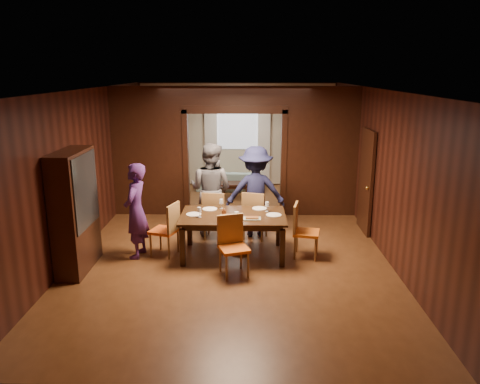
{
  "coord_description": "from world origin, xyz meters",
  "views": [
    {
      "loc": [
        0.29,
        -8.76,
        3.25
      ],
      "look_at": [
        0.15,
        -0.4,
        1.05
      ],
      "focal_mm": 35.0,
      "sensor_mm": 36.0,
      "label": 1
    }
  ],
  "objects_px": {
    "person_purple": "(136,211)",
    "chair_left": "(164,229)",
    "person_navy": "(256,192)",
    "hutch": "(75,211)",
    "chair_far_l": "(215,214)",
    "chair_far_r": "(255,215)",
    "dining_table": "(233,235)",
    "chair_right": "(306,231)",
    "person_grey": "(211,190)",
    "chair_near": "(234,247)",
    "coffee_table": "(235,190)",
    "sofa": "(231,180)"
  },
  "relations": [
    {
      "from": "hutch",
      "to": "chair_left",
      "type": "bearing_deg",
      "value": 25.26
    },
    {
      "from": "coffee_table",
      "to": "person_grey",
      "type": "bearing_deg",
      "value": -98.38
    },
    {
      "from": "sofa",
      "to": "dining_table",
      "type": "bearing_deg",
      "value": 96.47
    },
    {
      "from": "chair_far_l",
      "to": "hutch",
      "type": "relative_size",
      "value": 0.48
    },
    {
      "from": "chair_far_l",
      "to": "chair_far_r",
      "type": "distance_m",
      "value": 0.79
    },
    {
      "from": "person_navy",
      "to": "coffee_table",
      "type": "bearing_deg",
      "value": -82.16
    },
    {
      "from": "chair_left",
      "to": "person_purple",
      "type": "bearing_deg",
      "value": -61.18
    },
    {
      "from": "sofa",
      "to": "person_purple",
      "type": "bearing_deg",
      "value": 76.66
    },
    {
      "from": "chair_right",
      "to": "chair_near",
      "type": "bearing_deg",
      "value": 133.6
    },
    {
      "from": "coffee_table",
      "to": "chair_left",
      "type": "height_order",
      "value": "chair_left"
    },
    {
      "from": "person_navy",
      "to": "coffee_table",
      "type": "xyz_separation_m",
      "value": [
        -0.48,
        2.82,
        -0.71
      ]
    },
    {
      "from": "person_grey",
      "to": "coffee_table",
      "type": "relative_size",
      "value": 2.34
    },
    {
      "from": "chair_right",
      "to": "chair_far_r",
      "type": "distance_m",
      "value": 1.3
    },
    {
      "from": "chair_right",
      "to": "sofa",
      "type": "bearing_deg",
      "value": 29.29
    },
    {
      "from": "person_purple",
      "to": "chair_right",
      "type": "xyz_separation_m",
      "value": [
        3.0,
        0.03,
        -0.36
      ]
    },
    {
      "from": "person_navy",
      "to": "chair_near",
      "type": "xyz_separation_m",
      "value": [
        -0.37,
        -1.9,
        -0.42
      ]
    },
    {
      "from": "person_purple",
      "to": "chair_left",
      "type": "height_order",
      "value": "person_purple"
    },
    {
      "from": "sofa",
      "to": "hutch",
      "type": "distance_m",
      "value": 5.89
    },
    {
      "from": "chair_far_l",
      "to": "chair_far_r",
      "type": "bearing_deg",
      "value": -171.52
    },
    {
      "from": "person_navy",
      "to": "chair_far_r",
      "type": "xyz_separation_m",
      "value": [
        -0.0,
        -0.17,
        -0.42
      ]
    },
    {
      "from": "person_grey",
      "to": "hutch",
      "type": "height_order",
      "value": "hutch"
    },
    {
      "from": "coffee_table",
      "to": "chair_far_r",
      "type": "xyz_separation_m",
      "value": [
        0.48,
        -2.99,
        0.28
      ]
    },
    {
      "from": "person_purple",
      "to": "chair_right",
      "type": "height_order",
      "value": "person_purple"
    },
    {
      "from": "chair_right",
      "to": "chair_far_l",
      "type": "height_order",
      "value": "same"
    },
    {
      "from": "person_grey",
      "to": "dining_table",
      "type": "bearing_deg",
      "value": 136.29
    },
    {
      "from": "person_navy",
      "to": "hutch",
      "type": "bearing_deg",
      "value": 27.63
    },
    {
      "from": "dining_table",
      "to": "chair_right",
      "type": "bearing_deg",
      "value": -2.32
    },
    {
      "from": "chair_left",
      "to": "chair_far_l",
      "type": "bearing_deg",
      "value": 153.68
    },
    {
      "from": "sofa",
      "to": "dining_table",
      "type": "relative_size",
      "value": 0.99
    },
    {
      "from": "person_grey",
      "to": "chair_right",
      "type": "distance_m",
      "value": 2.16
    },
    {
      "from": "person_navy",
      "to": "dining_table",
      "type": "distance_m",
      "value": 1.25
    },
    {
      "from": "chair_left",
      "to": "coffee_table",
      "type": "bearing_deg",
      "value": -178.53
    },
    {
      "from": "chair_far_l",
      "to": "person_grey",
      "type": "bearing_deg",
      "value": -57.3
    },
    {
      "from": "sofa",
      "to": "chair_right",
      "type": "height_order",
      "value": "chair_right"
    },
    {
      "from": "chair_near",
      "to": "chair_far_r",
      "type": "bearing_deg",
      "value": 58.58
    },
    {
      "from": "chair_near",
      "to": "chair_right",
      "type": "bearing_deg",
      "value": 12.61
    },
    {
      "from": "dining_table",
      "to": "chair_far_r",
      "type": "xyz_separation_m",
      "value": [
        0.41,
        0.89,
        0.1
      ]
    },
    {
      "from": "chair_left",
      "to": "hutch",
      "type": "bearing_deg",
      "value": -46.42
    },
    {
      "from": "chair_right",
      "to": "chair_far_r",
      "type": "height_order",
      "value": "same"
    },
    {
      "from": "dining_table",
      "to": "hutch",
      "type": "xyz_separation_m",
      "value": [
        -2.57,
        -0.62,
        0.62
      ]
    },
    {
      "from": "person_grey",
      "to": "hutch",
      "type": "relative_size",
      "value": 0.94
    },
    {
      "from": "person_purple",
      "to": "dining_table",
      "type": "height_order",
      "value": "person_purple"
    },
    {
      "from": "person_purple",
      "to": "chair_far_r",
      "type": "height_order",
      "value": "person_purple"
    },
    {
      "from": "sofa",
      "to": "person_navy",
      "type": "bearing_deg",
      "value": 103.55
    },
    {
      "from": "chair_left",
      "to": "chair_far_l",
      "type": "distance_m",
      "value": 1.23
    },
    {
      "from": "chair_far_r",
      "to": "hutch",
      "type": "height_order",
      "value": "hutch"
    },
    {
      "from": "person_grey",
      "to": "chair_near",
      "type": "height_order",
      "value": "person_grey"
    },
    {
      "from": "chair_far_r",
      "to": "dining_table",
      "type": "bearing_deg",
      "value": 81.05
    },
    {
      "from": "coffee_table",
      "to": "sofa",
      "type": "bearing_deg",
      "value": 100.02
    },
    {
      "from": "person_purple",
      "to": "chair_left",
      "type": "xyz_separation_m",
      "value": [
        0.46,
        0.09,
        -0.36
      ]
    }
  ]
}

